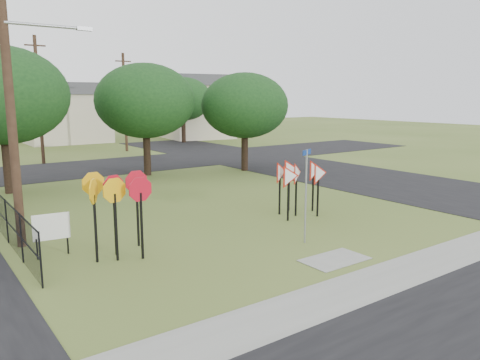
% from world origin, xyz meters
% --- Properties ---
extents(ground, '(140.00, 140.00, 0.00)m').
position_xyz_m(ground, '(0.00, 0.00, 0.00)').
color(ground, '#465B22').
extents(sidewalk, '(30.00, 1.60, 0.02)m').
position_xyz_m(sidewalk, '(0.00, -4.20, 0.01)').
color(sidewalk, gray).
rests_on(sidewalk, ground).
extents(planting_strip, '(30.00, 0.80, 0.02)m').
position_xyz_m(planting_strip, '(0.00, -5.40, 0.01)').
color(planting_strip, '#465B22').
rests_on(planting_strip, ground).
extents(street_right, '(8.00, 50.00, 0.02)m').
position_xyz_m(street_right, '(12.00, 10.00, 0.01)').
color(street_right, black).
rests_on(street_right, ground).
extents(street_far, '(60.00, 8.00, 0.02)m').
position_xyz_m(street_far, '(0.00, 20.00, 0.01)').
color(street_far, black).
rests_on(street_far, ground).
extents(curb_pad, '(2.00, 1.20, 0.02)m').
position_xyz_m(curb_pad, '(0.00, -2.40, 0.01)').
color(curb_pad, gray).
rests_on(curb_pad, ground).
extents(street_name_sign, '(0.60, 0.28, 3.12)m').
position_xyz_m(street_name_sign, '(0.43, -0.65, 1.78)').
color(street_name_sign, gray).
rests_on(street_name_sign, ground).
extents(stop_sign_cluster, '(2.24, 1.82, 2.51)m').
position_xyz_m(stop_sign_cluster, '(-5.07, 1.83, 1.86)').
color(stop_sign_cluster, black).
rests_on(stop_sign_cluster, ground).
extents(yield_sign_cluster, '(2.89, 1.53, 2.26)m').
position_xyz_m(yield_sign_cluster, '(2.79, 2.28, 1.67)').
color(yield_sign_cluster, black).
rests_on(yield_sign_cluster, ground).
extents(info_board, '(1.07, 0.17, 1.34)m').
position_xyz_m(info_board, '(-6.74, 2.84, 0.90)').
color(info_board, black).
rests_on(info_board, ground).
extents(utility_pole_main, '(3.55, 0.33, 10.00)m').
position_xyz_m(utility_pole_main, '(-7.24, 4.50, 5.21)').
color(utility_pole_main, '#432D1F').
rests_on(utility_pole_main, ground).
extents(far_pole_a, '(1.40, 0.24, 9.00)m').
position_xyz_m(far_pole_a, '(-2.00, 24.00, 4.60)').
color(far_pole_a, '#432D1F').
rests_on(far_pole_a, ground).
extents(far_pole_b, '(1.40, 0.24, 8.50)m').
position_xyz_m(far_pole_b, '(6.00, 28.00, 4.35)').
color(far_pole_b, '#432D1F').
rests_on(far_pole_b, ground).
extents(fence_run, '(0.05, 11.55, 1.50)m').
position_xyz_m(fence_run, '(-7.60, 6.25, 0.78)').
color(fence_run, black).
rests_on(fence_run, ground).
extents(house_mid, '(8.40, 8.40, 6.20)m').
position_xyz_m(house_mid, '(4.00, 40.00, 3.15)').
color(house_mid, beige).
rests_on(house_mid, ground).
extents(house_right, '(8.30, 8.30, 7.20)m').
position_xyz_m(house_right, '(18.00, 36.00, 3.65)').
color(house_right, beige).
rests_on(house_right, ground).
extents(tree_near_left, '(6.40, 6.40, 7.27)m').
position_xyz_m(tree_near_left, '(-6.00, 14.00, 4.86)').
color(tree_near_left, black).
rests_on(tree_near_left, ground).
extents(tree_near_mid, '(6.00, 6.00, 6.80)m').
position_xyz_m(tree_near_mid, '(2.00, 15.00, 4.54)').
color(tree_near_mid, black).
rests_on(tree_near_mid, ground).
extents(tree_near_right, '(5.60, 5.60, 6.33)m').
position_xyz_m(tree_near_right, '(8.00, 13.00, 4.22)').
color(tree_near_right, black).
rests_on(tree_near_right, ground).
extents(tree_far_right, '(6.00, 6.00, 6.80)m').
position_xyz_m(tree_far_right, '(14.00, 32.00, 4.54)').
color(tree_far_right, black).
rests_on(tree_far_right, ground).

